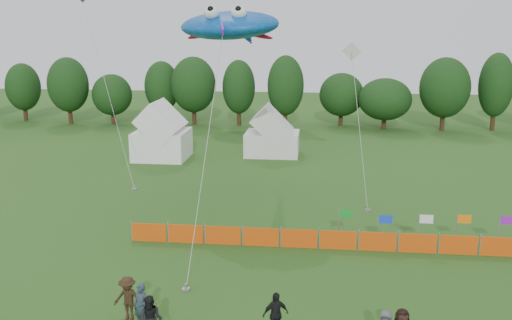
# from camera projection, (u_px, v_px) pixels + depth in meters

# --- Properties ---
(treeline) EXTENTS (104.57, 8.78, 8.36)m
(treeline) POSITION_uv_depth(u_px,v_px,m) (309.00, 90.00, 64.01)
(treeline) COLOR #382314
(treeline) RESTS_ON ground
(tent_left) EXTENTS (4.52, 4.52, 3.99)m
(tent_left) POSITION_uv_depth(u_px,v_px,m) (162.00, 135.00, 49.24)
(tent_left) COLOR white
(tent_left) RESTS_ON ground
(tent_right) EXTENTS (4.79, 3.83, 3.38)m
(tent_right) POSITION_uv_depth(u_px,v_px,m) (272.00, 136.00, 50.59)
(tent_right) COLOR silver
(tent_right) RESTS_ON ground
(barrier_fence) EXTENTS (19.90, 0.06, 1.00)m
(barrier_fence) POSITION_uv_depth(u_px,v_px,m) (318.00, 239.00, 29.40)
(barrier_fence) COLOR #D1470B
(barrier_fence) RESTS_ON ground
(flag_row) EXTENTS (8.73, 0.78, 1.97)m
(flag_row) POSITION_uv_depth(u_px,v_px,m) (421.00, 225.00, 29.17)
(flag_row) COLOR gray
(flag_row) RESTS_ON ground
(spectator_a) EXTENTS (0.77, 0.64, 1.81)m
(spectator_a) POSITION_uv_depth(u_px,v_px,m) (141.00, 307.00, 21.50)
(spectator_a) COLOR #283542
(spectator_a) RESTS_ON ground
(spectator_b) EXTENTS (0.93, 0.75, 1.80)m
(spectator_b) POSITION_uv_depth(u_px,v_px,m) (151.00, 320.00, 20.55)
(spectator_b) COLOR black
(spectator_b) RESTS_ON ground
(spectator_c) EXTENTS (1.30, 0.91, 1.84)m
(spectator_c) POSITION_uv_depth(u_px,v_px,m) (128.00, 299.00, 22.08)
(spectator_c) COLOR black
(spectator_c) RESTS_ON ground
(spectator_d) EXTENTS (1.10, 0.85, 1.74)m
(spectator_d) POSITION_uv_depth(u_px,v_px,m) (275.00, 315.00, 20.98)
(spectator_d) COLOR black
(spectator_d) RESTS_ON ground
(stingray_kite) EXTENTS (8.20, 23.02, 12.49)m
(stingray_kite) POSITION_uv_depth(u_px,v_px,m) (231.00, 26.00, 36.24)
(stingray_kite) COLOR blue
(stingray_kite) RESTS_ON ground
(small_kite_white) EXTENTS (1.90, 5.13, 10.23)m
(small_kite_white) POSITION_uv_depth(u_px,v_px,m) (356.00, 91.00, 37.44)
(small_kite_white) COLOR silver
(small_kite_white) RESTS_ON ground
(small_kite_dark) EXTENTS (7.29, 9.47, 13.83)m
(small_kite_dark) POSITION_uv_depth(u_px,v_px,m) (105.00, 82.00, 43.64)
(small_kite_dark) COLOR black
(small_kite_dark) RESTS_ON ground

